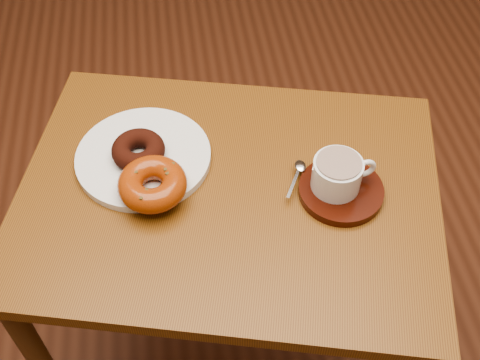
{
  "coord_description": "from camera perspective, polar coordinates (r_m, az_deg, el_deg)",
  "views": [
    {
      "loc": [
        -0.14,
        -0.78,
        1.48
      ],
      "look_at": [
        -0.05,
        -0.13,
        0.7
      ],
      "focal_mm": 45.0,
      "sensor_mm": 36.0,
      "label": 1
    }
  ],
  "objects": [
    {
      "name": "teaspoon",
      "position": [
        1.05,
        5.61,
        1.03
      ],
      "size": [
        0.05,
        0.08,
        0.01
      ],
      "rotation": [
        0.0,
        0.0,
        -0.48
      ],
      "color": "silver",
      "rests_on": "saucer"
    },
    {
      "name": "cafe_table",
      "position": [
        1.12,
        -1.01,
        -4.32
      ],
      "size": [
        0.84,
        0.71,
        0.68
      ],
      "rotation": [
        0.0,
        0.0,
        -0.25
      ],
      "color": "brown",
      "rests_on": "ground"
    },
    {
      "name": "donut_plate",
      "position": [
        1.09,
        -9.14,
        2.17
      ],
      "size": [
        0.27,
        0.27,
        0.01
      ],
      "primitive_type": "cylinder",
      "rotation": [
        0.0,
        0.0,
        -0.15
      ],
      "color": "silver",
      "rests_on": "cafe_table"
    },
    {
      "name": "ground",
      "position": [
        1.68,
        1.24,
        -11.79
      ],
      "size": [
        6.0,
        6.0,
        0.0
      ],
      "primitive_type": "plane",
      "color": "#592E1C",
      "rests_on": "ground"
    },
    {
      "name": "coffee_cup",
      "position": [
        1.01,
        9.27,
        0.59
      ],
      "size": [
        0.11,
        0.08,
        0.06
      ],
      "rotation": [
        0.0,
        0.0,
        0.1
      ],
      "color": "silver",
      "rests_on": "saucer"
    },
    {
      "name": "donut_caramel",
      "position": [
        1.01,
        -8.3,
        -0.37
      ],
      "size": [
        0.13,
        0.13,
        0.04
      ],
      "rotation": [
        0.0,
        0.0,
        -0.15
      ],
      "color": "#983B10",
      "rests_on": "donut_plate"
    },
    {
      "name": "donut_cinnamon",
      "position": [
        1.07,
        -9.62,
        2.82
      ],
      "size": [
        0.13,
        0.13,
        0.03
      ],
      "primitive_type": "torus",
      "rotation": [
        0.0,
        0.0,
        -0.51
      ],
      "color": "#33110A",
      "rests_on": "donut_plate"
    },
    {
      "name": "saucer",
      "position": [
        1.04,
        9.54,
        -1.01
      ],
      "size": [
        0.16,
        0.16,
        0.02
      ],
      "primitive_type": "cylinder",
      "rotation": [
        0.0,
        0.0,
        0.13
      ],
      "color": "#320E06",
      "rests_on": "cafe_table"
    }
  ]
}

